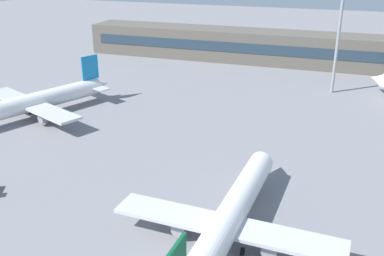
# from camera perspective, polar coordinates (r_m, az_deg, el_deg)

# --- Properties ---
(ground_plane) EXTENTS (400.00, 400.00, 0.00)m
(ground_plane) POSITION_cam_1_polar(r_m,az_deg,el_deg) (73.40, 4.46, -2.76)
(ground_plane) COLOR gray
(terminal_building) EXTENTS (119.96, 12.13, 9.00)m
(terminal_building) POSITION_cam_1_polar(r_m,az_deg,el_deg) (131.81, 11.99, 10.02)
(terminal_building) COLOR #5B564C
(terminal_building) RESTS_ON ground_plane
(airplane_near) EXTENTS (25.94, 37.24, 9.20)m
(airplane_near) POSITION_cam_1_polar(r_m,az_deg,el_deg) (50.36, 4.76, -11.59)
(airplane_near) COLOR white
(airplane_near) RESTS_ON ground_plane
(airplane_mid) EXTENTS (27.47, 38.24, 9.93)m
(airplane_mid) POSITION_cam_1_polar(r_m,az_deg,el_deg) (91.12, -20.72, 2.86)
(airplane_mid) COLOR white
(airplane_mid) RESTS_ON ground_plane
(floodlight_tower_east) EXTENTS (3.20, 0.80, 29.73)m
(floodlight_tower_east) POSITION_cam_1_polar(r_m,az_deg,el_deg) (104.38, 18.61, 13.30)
(floodlight_tower_east) COLOR gray
(floodlight_tower_east) RESTS_ON ground_plane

